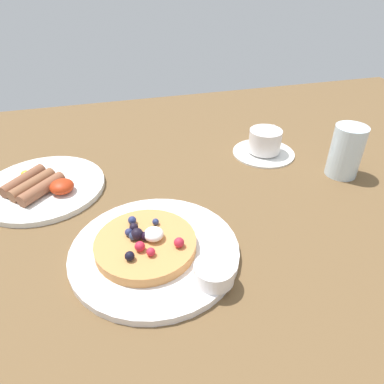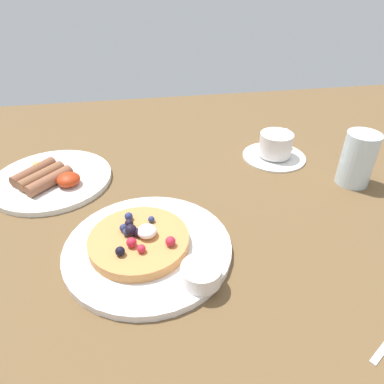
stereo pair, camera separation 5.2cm
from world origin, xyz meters
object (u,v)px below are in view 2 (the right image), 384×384
at_px(coffee_saucer, 274,156).
at_px(water_glass, 358,159).
at_px(coffee_cup, 276,144).
at_px(syrup_ramekin, 201,274).
at_px(breakfast_plate, 52,179).
at_px(pancake_plate, 148,248).

distance_m(coffee_saucer, water_glass, 0.18).
bearing_deg(coffee_saucer, water_glass, -47.12).
bearing_deg(water_glass, coffee_cup, 132.35).
bearing_deg(syrup_ramekin, breakfast_plate, 127.90).
relative_size(pancake_plate, coffee_saucer, 1.84).
height_order(coffee_cup, water_glass, water_glass).
relative_size(syrup_ramekin, water_glass, 0.53).
bearing_deg(breakfast_plate, pancake_plate, -52.54).
distance_m(syrup_ramekin, coffee_cup, 0.42).
distance_m(breakfast_plate, coffee_cup, 0.50).
height_order(breakfast_plate, coffee_cup, coffee_cup).
relative_size(pancake_plate, breakfast_plate, 1.10).
bearing_deg(coffee_saucer, pancake_plate, -139.75).
bearing_deg(water_glass, coffee_saucer, 132.88).
distance_m(coffee_saucer, coffee_cup, 0.03).
bearing_deg(pancake_plate, coffee_saucer, 40.25).
height_order(syrup_ramekin, coffee_saucer, syrup_ramekin).
relative_size(coffee_saucer, coffee_cup, 1.65).
xyz_separation_m(breakfast_plate, coffee_cup, (0.49, 0.02, 0.03)).
xyz_separation_m(pancake_plate, syrup_ramekin, (0.07, -0.09, 0.02)).
distance_m(breakfast_plate, water_glass, 0.62).
height_order(breakfast_plate, water_glass, water_glass).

